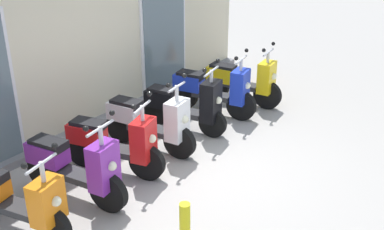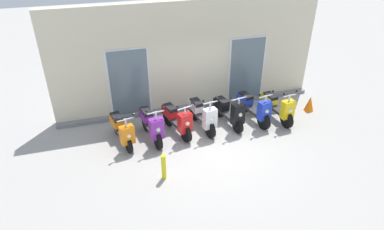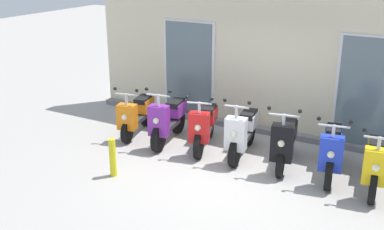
{
  "view_description": "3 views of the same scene",
  "coord_description": "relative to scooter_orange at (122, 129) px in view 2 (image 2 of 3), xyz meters",
  "views": [
    {
      "loc": [
        -4.92,
        -3.55,
        3.61
      ],
      "look_at": [
        0.35,
        0.37,
        0.6
      ],
      "focal_mm": 44.39,
      "sensor_mm": 36.0,
      "label": 1
    },
    {
      "loc": [
        -2.84,
        -7.47,
        5.68
      ],
      "look_at": [
        -0.42,
        0.69,
        0.65
      ],
      "focal_mm": 31.53,
      "sensor_mm": 36.0,
      "label": 2
    },
    {
      "loc": [
        3.16,
        -6.83,
        3.78
      ],
      "look_at": [
        -0.79,
        0.27,
        0.89
      ],
      "focal_mm": 43.42,
      "sensor_mm": 36.0,
      "label": 3
    }
  ],
  "objects": [
    {
      "name": "traffic_cone",
      "position": [
        6.25,
        0.11,
        -0.2
      ],
      "size": [
        0.32,
        0.32,
        0.52
      ],
      "primitive_type": "cone",
      "color": "orange",
      "rests_on": "ground_plane"
    },
    {
      "name": "curb_bollard",
      "position": [
        0.81,
        -1.85,
        -0.11
      ],
      "size": [
        0.12,
        0.12,
        0.7
      ],
      "primitive_type": "cylinder",
      "color": "yellow",
      "rests_on": "ground_plane"
    },
    {
      "name": "scooter_white",
      "position": [
        2.44,
        0.07,
        0.02
      ],
      "size": [
        0.57,
        1.61,
        1.28
      ],
      "color": "black",
      "rests_on": "ground_plane"
    },
    {
      "name": "ground_plane",
      "position": [
        2.47,
        -0.82,
        -0.46
      ],
      "size": [
        40.0,
        40.0,
        0.0
      ],
      "primitive_type": "plane",
      "color": "#A8A39E"
    },
    {
      "name": "scooter_red",
      "position": [
        1.63,
        0.03,
        0.02
      ],
      "size": [
        0.72,
        1.54,
        1.23
      ],
      "color": "black",
      "rests_on": "ground_plane"
    },
    {
      "name": "scooter_yellow",
      "position": [
        4.9,
        -0.1,
        0.01
      ],
      "size": [
        0.57,
        1.6,
        1.22
      ],
      "color": "black",
      "rests_on": "ground_plane"
    },
    {
      "name": "scooter_blue",
      "position": [
        4.14,
        0.06,
        0.02
      ],
      "size": [
        0.66,
        1.66,
        1.24
      ],
      "color": "black",
      "rests_on": "ground_plane"
    },
    {
      "name": "scooter_purple",
      "position": [
        0.85,
        -0.06,
        0.04
      ],
      "size": [
        0.6,
        1.59,
        1.29
      ],
      "color": "black",
      "rests_on": "ground_plane"
    },
    {
      "name": "scooter_orange",
      "position": [
        0.0,
        0.0,
        0.0
      ],
      "size": [
        0.67,
        1.49,
        1.17
      ],
      "color": "black",
      "rests_on": "ground_plane"
    },
    {
      "name": "scooter_black",
      "position": [
        3.3,
        0.04,
        0.03
      ],
      "size": [
        0.66,
        1.52,
        1.27
      ],
      "color": "black",
      "rests_on": "ground_plane"
    },
    {
      "name": "storefront_facade",
      "position": [
        2.47,
        1.62,
        1.27
      ],
      "size": [
        8.74,
        0.5,
        3.57
      ],
      "color": "beige",
      "rests_on": "ground_plane"
    }
  ]
}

